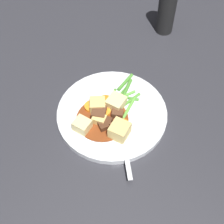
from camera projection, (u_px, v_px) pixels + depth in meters
name	position (u px, v px, depth m)	size (l,w,h in m)	color
ground_plane	(112.00, 116.00, 0.77)	(3.00, 3.00, 0.00)	#2D2D33
dinner_plate	(112.00, 114.00, 0.77)	(0.26, 0.26, 0.02)	white
stew_sauce	(103.00, 120.00, 0.74)	(0.12, 0.12, 0.00)	brown
carrot_slice_0	(105.00, 102.00, 0.77)	(0.04, 0.04, 0.01)	orange
carrot_slice_1	(123.00, 125.00, 0.73)	(0.03, 0.03, 0.01)	orange
carrot_slice_2	(105.00, 112.00, 0.75)	(0.03, 0.03, 0.01)	orange
carrot_slice_3	(91.00, 107.00, 0.76)	(0.03, 0.03, 0.01)	orange
potato_chunk_0	(98.00, 105.00, 0.76)	(0.03, 0.04, 0.03)	#DBBC6B
potato_chunk_1	(99.00, 119.00, 0.74)	(0.02, 0.03, 0.02)	#DBBC6B
potato_chunk_2	(120.00, 130.00, 0.71)	(0.04, 0.04, 0.03)	#DBBC6B
potato_chunk_3	(82.00, 125.00, 0.72)	(0.03, 0.04, 0.03)	#EAD68C
potato_chunk_4	(116.00, 103.00, 0.76)	(0.04, 0.04, 0.03)	#EAD68C
meat_chunk_0	(107.00, 121.00, 0.73)	(0.02, 0.02, 0.02)	#4C2B19
meat_chunk_1	(116.00, 127.00, 0.72)	(0.02, 0.02, 0.02)	brown
meat_chunk_2	(103.00, 126.00, 0.73)	(0.02, 0.02, 0.02)	#4C2B19
meat_chunk_3	(117.00, 115.00, 0.74)	(0.03, 0.02, 0.02)	#56331E
meat_chunk_4	(99.00, 113.00, 0.74)	(0.03, 0.03, 0.02)	#56331E
green_bean_0	(127.00, 103.00, 0.77)	(0.01, 0.01, 0.08)	#599E38
green_bean_1	(127.00, 87.00, 0.80)	(0.01, 0.01, 0.05)	#4C8E33
green_bean_2	(120.00, 95.00, 0.78)	(0.01, 0.01, 0.07)	#4C8E33
green_bean_3	(125.00, 82.00, 0.81)	(0.01, 0.01, 0.06)	#4C8E33
green_bean_4	(125.00, 97.00, 0.78)	(0.01, 0.01, 0.07)	#4C8E33
green_bean_5	(110.00, 100.00, 0.78)	(0.01, 0.01, 0.07)	#4C8E33
green_bean_6	(129.00, 108.00, 0.76)	(0.01, 0.01, 0.08)	#66AD42
green_bean_7	(125.00, 96.00, 0.78)	(0.01, 0.01, 0.06)	#66AD42
fork	(124.00, 141.00, 0.71)	(0.12, 0.15, 0.00)	silver
pepper_mill	(167.00, 7.00, 0.89)	(0.05, 0.05, 0.16)	black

